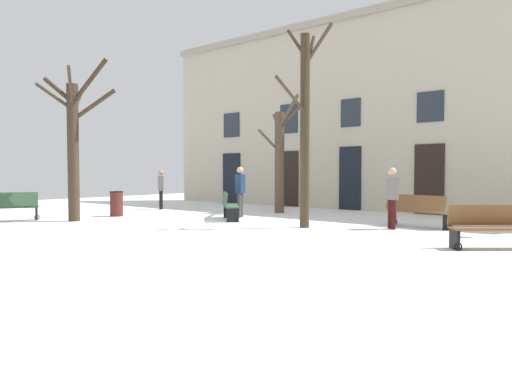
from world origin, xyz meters
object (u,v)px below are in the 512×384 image
Objects in this scene: bench_far_corner at (417,210)px; tree_right_of_center at (74,141)px; tree_left_of_center at (305,122)px; litter_bin at (116,204)px; bench_by_litter_bin at (495,226)px; bench_back_to_back_right at (229,206)px; person_crossing_plaza at (240,189)px; tree_foreground at (280,157)px; person_strolling at (392,195)px; bench_facing_shops at (6,206)px; person_near_bench at (161,188)px.

tree_right_of_center is at bearing 37.14° from bench_far_corner.
litter_bin is at bearing -168.59° from tree_left_of_center.
bench_by_litter_bin is (2.60, -2.59, -0.02)m from bench_far_corner.
bench_back_to_back_right is 0.84× the size of bench_by_litter_bin.
litter_bin is (-0.41, 1.79, -2.09)m from tree_right_of_center.
tree_right_of_center reaches higher than person_crossing_plaza.
person_strolling is at bearing -21.53° from tree_foreground.
bench_facing_shops reaches higher than litter_bin.
tree_right_of_center reaches higher than bench_far_corner.
litter_bin is at bearing 64.48° from bench_back_to_back_right.
person_crossing_plaza is (-5.40, -0.15, 0.03)m from person_strolling.
tree_right_of_center is 3.54× the size of bench_back_to_back_right.
bench_far_corner is (9.41, 3.43, 0.04)m from litter_bin.
bench_back_to_back_right is (0.33, -3.19, -1.65)m from tree_foreground.
bench_back_to_back_right is at bearing 54.67° from person_strolling.
person_crossing_plaza reaches higher than person_near_bench.
person_near_bench is (-8.18, 1.55, -2.06)m from tree_left_of_center.
tree_left_of_center is 4.10× the size of bench_back_to_back_right.
bench_far_corner is at bearing 30.11° from tree_right_of_center.
bench_facing_shops is at bearing -57.72° from person_crossing_plaza.
bench_by_litter_bin is at bearing -25.00° from tree_foreground.
person_strolling reaches higher than bench_far_corner.
tree_right_of_center reaches higher than tree_foreground.
person_strolling is (10.26, 5.83, 0.46)m from bench_facing_shops.
tree_right_of_center is 2.73× the size of bench_facing_shops.
bench_far_corner is 1.07× the size of bench_by_litter_bin.
person_crossing_plaza is at bearing 34.35° from litter_bin.
person_crossing_plaza reaches higher than bench_facing_shops.
tree_left_of_center is 1.16× the size of tree_right_of_center.
person_strolling reaches higher than bench_by_litter_bin.
bench_facing_shops is 1.14× the size of person_near_bench.
bench_by_litter_bin is 8.57m from person_crossing_plaza.
person_crossing_plaza is at bearing 44.45° from person_strolling.
person_crossing_plaza is (-0.33, 0.91, 0.50)m from bench_back_to_back_right.
tree_right_of_center is 2.98× the size of bench_by_litter_bin.
tree_right_of_center is at bearing 69.99° from person_strolling.
bench_facing_shops is 1.09× the size of bench_by_litter_bin.
litter_bin is 9.40m from person_strolling.
bench_facing_shops is at bearing -111.32° from litter_bin.
bench_by_litter_bin is at bearing 12.78° from tree_right_of_center.
person_near_bench is 10.23m from person_strolling.
person_near_bench reaches higher than litter_bin.
bench_by_litter_bin is 3.52m from person_strolling.
tree_right_of_center is 5.56m from person_crossing_plaza.
bench_far_corner is 1.12× the size of person_near_bench.
bench_far_corner reaches higher than bench_by_litter_bin.
bench_back_to_back_right is 1.09m from person_crossing_plaza.
tree_left_of_center reaches higher than person_strolling.
tree_left_of_center is 1.37× the size of tree_foreground.
bench_facing_shops is (-1.25, -3.21, 0.03)m from litter_bin.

